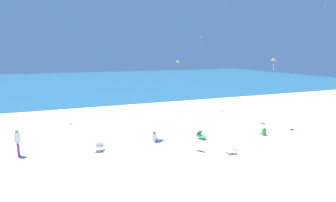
{
  "coord_description": "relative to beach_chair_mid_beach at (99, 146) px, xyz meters",
  "views": [
    {
      "loc": [
        -5.71,
        -5.84,
        6.18
      ],
      "look_at": [
        0.0,
        8.65,
        3.33
      ],
      "focal_mm": 27.71,
      "sensor_mm": 36.0,
      "label": 1
    }
  ],
  "objects": [
    {
      "name": "person_1",
      "position": [
        3.9,
        0.31,
        0.0
      ],
      "size": [
        0.69,
        0.6,
        0.77
      ],
      "rotation": [
        0.0,
        0.0,
        5.72
      ],
      "color": "white",
      "rests_on": "ground_plane"
    },
    {
      "name": "kite_blue",
      "position": [
        12.4,
        9.12,
        7.68
      ],
      "size": [
        0.47,
        0.55,
        1.36
      ],
      "rotation": [
        0.0,
        0.0,
        4.47
      ],
      "color": "blue"
    },
    {
      "name": "beach_chair_near_camera",
      "position": [
        7.29,
        -0.3,
        -0.01
      ],
      "size": [
        0.73,
        0.81,
        0.57
      ],
      "rotation": [
        0.0,
        0.0,
        5.07
      ],
      "color": "#2D9956",
      "rests_on": "ground_plane"
    },
    {
      "name": "beach_chair_far_right",
      "position": [
        7.73,
        -3.56,
        -0.03
      ],
      "size": [
        0.72,
        0.66,
        0.59
      ],
      "rotation": [
        0.0,
        0.0,
        2.99
      ],
      "color": "white",
      "rests_on": "ground_plane"
    },
    {
      "name": "ground_plane",
      "position": [
        4.01,
        -0.62,
        -0.28
      ],
      "size": [
        120.0,
        120.0,
        0.0
      ],
      "primitive_type": "plane",
      "color": "beige"
    },
    {
      "name": "beach_chair_mid_beach",
      "position": [
        0.0,
        0.0,
        0.0
      ],
      "size": [
        0.66,
        0.78,
        0.62
      ],
      "rotation": [
        0.0,
        0.0,
        4.49
      ],
      "color": "white",
      "rests_on": "ground_plane"
    },
    {
      "name": "kite_lime",
      "position": [
        13.83,
        18.74,
        4.76
      ],
      "size": [
        0.78,
        0.81,
        1.75
      ],
      "rotation": [
        0.0,
        0.0,
        4.07
      ],
      "color": "#99DB33"
    },
    {
      "name": "kite_orange",
      "position": [
        14.32,
        0.37,
        5.43
      ],
      "size": [
        0.66,
        0.63,
        0.98
      ],
      "rotation": [
        0.0,
        0.0,
        3.75
      ],
      "color": "orange"
    },
    {
      "name": "person_0",
      "position": [
        -4.69,
        0.83,
        0.73
      ],
      "size": [
        0.4,
        0.4,
        1.75
      ],
      "rotation": [
        0.0,
        0.0,
        0.18
      ],
      "color": "purple",
      "rests_on": "ground_plane"
    },
    {
      "name": "ocean_water",
      "position": [
        4.01,
        44.59,
        -0.26
      ],
      "size": [
        120.0,
        60.0,
        0.05
      ],
      "primitive_type": "cube",
      "color": "#236084",
      "rests_on": "ground_plane"
    },
    {
      "name": "person_5",
      "position": [
        12.19,
        -1.34,
        -0.03
      ],
      "size": [
        0.33,
        0.55,
        0.69
      ],
      "rotation": [
        0.0,
        0.0,
        1.6
      ],
      "color": "green",
      "rests_on": "ground_plane"
    }
  ]
}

